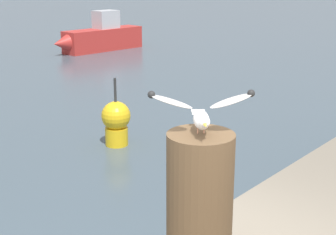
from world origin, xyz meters
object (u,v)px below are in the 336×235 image
mooring_post (200,199)px  boat_red (98,37)px  channel_buoy (116,121)px  seagull (201,113)px

mooring_post → boat_red: mooring_post is taller
mooring_post → boat_red: (11.75, 14.17, -1.36)m
channel_buoy → mooring_post: bearing=-128.8°
seagull → boat_red: seagull is taller
channel_buoy → seagull: bearing=-128.8°
seagull → channel_buoy: bearing=51.2°
seagull → mooring_post: bearing=43.7°
mooring_post → boat_red: bearing=50.3°
seagull → channel_buoy: (4.04, 5.02, -1.99)m
seagull → boat_red: (11.76, 14.17, -1.90)m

